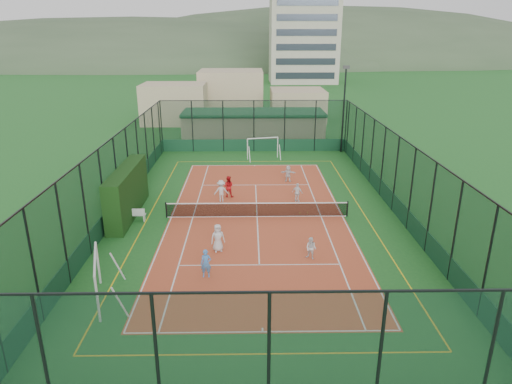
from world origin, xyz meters
The scene contains 20 objects.
ground centered at (0.00, 0.00, 0.00)m, with size 300.00×300.00×0.00m, color #1F5C23.
court_slab centered at (0.00, 0.00, 0.01)m, with size 11.17×23.97×0.01m, color #B84829.
tennis_net centered at (0.00, 0.00, 0.53)m, with size 11.67×0.12×1.06m, color black, non-canonical shape.
perimeter_fence centered at (0.00, 0.00, 2.50)m, with size 18.12×34.12×5.00m, color black, non-canonical shape.
floodlight_ne centered at (8.60, 16.60, 4.12)m, with size 0.60×0.26×8.25m, color black, non-canonical shape.
clubhouse centered at (0.00, 22.00, 1.57)m, with size 15.20×7.20×3.15m, color tan, non-canonical shape.
apartment_tower centered at (12.00, 82.00, 15.00)m, with size 15.00×12.00×30.00m, color beige.
distant_hills centered at (0.00, 150.00, 0.00)m, with size 200.00×60.00×24.00m, color #384C33, non-canonical shape.
hedge_left centered at (-8.30, 0.53, 1.55)m, with size 1.07×7.10×3.11m, color black.
white_bench centered at (-7.80, -0.55, 0.46)m, with size 1.63×0.45×0.92m, color white, non-canonical shape.
futsal_goal_near centered at (-7.10, -9.56, 1.06)m, with size 0.95×3.29×2.12m, color white, non-canonical shape.
futsal_goal_far centered at (0.78, 14.25, 0.97)m, with size 3.01×0.87×1.94m, color white, non-canonical shape.
child_near_left centered at (-2.20, -4.77, 0.78)m, with size 0.75×0.49×1.54m, color silver.
child_near_mid centered at (-2.60, -7.52, 0.72)m, with size 0.52×0.34×1.42m, color #4C8BD7.
child_near_right centered at (2.70, -5.77, 0.61)m, with size 0.59×0.46×1.20m, color white.
child_far_left centered at (-2.44, 2.83, 0.79)m, with size 1.00×0.58×1.55m, color silver.
child_far_right centered at (2.85, 2.68, 0.68)m, with size 0.79×0.33×1.35m, color white.
child_far_back centered at (2.58, 7.26, 0.66)m, with size 1.21×0.39×1.31m, color silver.
coach centered at (-1.99, 3.80, 0.78)m, with size 0.75×0.58×1.54m, color red.
tennis_balls centered at (2.01, 0.64, 0.04)m, with size 3.49×0.37×0.07m.
Camera 1 is at (-0.51, -27.04, 11.25)m, focal length 32.00 mm.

